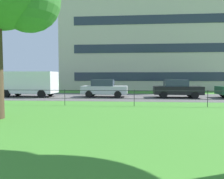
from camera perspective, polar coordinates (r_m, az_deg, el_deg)
street_strip at (r=18.91m, az=-0.99°, el=-1.95°), size 80.00×7.17×0.01m
park_fence at (r=13.11m, az=-3.53°, el=-1.47°), size 30.51×0.04×1.00m
panel_van_center at (r=20.37m, az=-21.74°, el=1.76°), size 5.05×2.20×2.24m
car_silver_right at (r=18.70m, az=-2.12°, el=0.36°), size 4.04×1.90×1.54m
car_black_far_left at (r=18.87m, az=17.14°, el=0.24°), size 4.06×1.92×1.54m
apartment_building_background at (r=33.85m, az=11.65°, el=16.05°), size 26.67×11.20×18.36m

